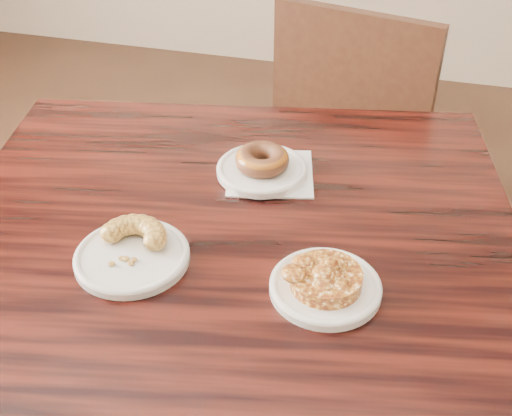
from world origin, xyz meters
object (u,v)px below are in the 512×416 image
(chair_far, at_px, (365,147))
(cruller_fragment, at_px, (130,246))
(glazed_donut, at_px, (262,159))
(apple_fritter, at_px, (326,276))
(cafe_table, at_px, (234,396))

(chair_far, distance_m, cruller_fragment, 1.01)
(glazed_donut, relative_size, apple_fritter, 0.67)
(chair_far, distance_m, apple_fritter, 0.96)
(cafe_table, xyz_separation_m, apple_fritter, (0.16, -0.06, 0.40))
(glazed_donut, bearing_deg, cruller_fragment, -115.67)
(chair_far, bearing_deg, apple_fritter, 104.56)
(apple_fritter, bearing_deg, cruller_fragment, -178.00)
(cafe_table, xyz_separation_m, cruller_fragment, (-0.13, -0.07, 0.40))
(chair_far, xyz_separation_m, glazed_donut, (-0.14, -0.64, 0.33))
(apple_fritter, height_order, cruller_fragment, apple_fritter)
(apple_fritter, bearing_deg, glazed_donut, 121.40)
(cafe_table, bearing_deg, apple_fritter, -30.11)
(chair_far, xyz_separation_m, apple_fritter, (0.02, -0.91, 0.33))
(chair_far, bearing_deg, cruller_fragment, 86.51)
(chair_far, bearing_deg, cafe_table, 93.78)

